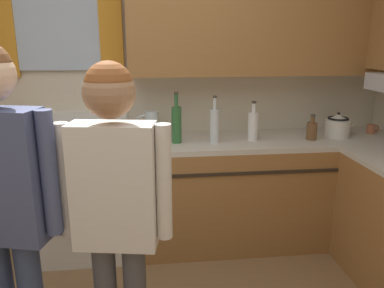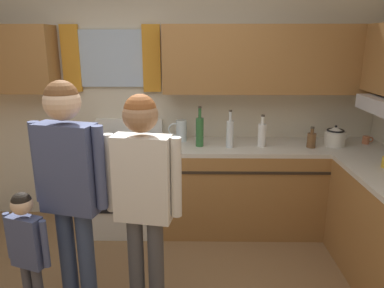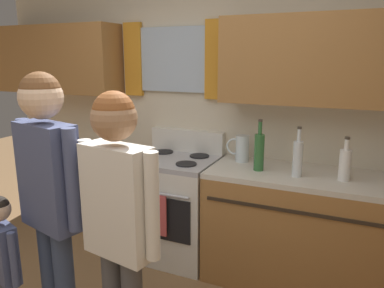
# 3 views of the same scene
# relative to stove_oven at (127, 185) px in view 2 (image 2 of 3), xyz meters

# --- Properties ---
(back_wall_unit) EXTENTS (4.60, 0.42, 2.60)m
(back_wall_unit) POSITION_rel_stove_oven_xyz_m (0.32, 0.28, 1.00)
(back_wall_unit) COLOR beige
(back_wall_unit) RESTS_ON ground
(kitchen_counter_run) EXTENTS (2.20, 2.14, 0.90)m
(kitchen_counter_run) POSITION_rel_stove_oven_xyz_m (1.80, -0.44, -0.02)
(kitchen_counter_run) COLOR #9E6B38
(kitchen_counter_run) RESTS_ON ground
(stove_oven) EXTENTS (0.70, 0.67, 1.10)m
(stove_oven) POSITION_rel_stove_oven_xyz_m (0.00, 0.00, 0.00)
(stove_oven) COLOR silver
(stove_oven) RESTS_ON ground
(bottle_wine_green) EXTENTS (0.08, 0.08, 0.39)m
(bottle_wine_green) POSITION_rel_stove_oven_xyz_m (0.75, -0.05, 0.58)
(bottle_wine_green) COLOR #2D6633
(bottle_wine_green) RESTS_ON kitchen_counter_run
(bottle_tall_clear) EXTENTS (0.07, 0.07, 0.37)m
(bottle_tall_clear) POSITION_rel_stove_oven_xyz_m (1.04, -0.09, 0.57)
(bottle_tall_clear) COLOR silver
(bottle_tall_clear) RESTS_ON kitchen_counter_run
(bottle_milk_white) EXTENTS (0.08, 0.08, 0.31)m
(bottle_milk_white) POSITION_rel_stove_oven_xyz_m (1.35, -0.05, 0.55)
(bottle_milk_white) COLOR white
(bottle_milk_white) RESTS_ON kitchen_counter_run
(bottle_squat_brown) EXTENTS (0.08, 0.08, 0.21)m
(bottle_squat_brown) POSITION_rel_stove_oven_xyz_m (1.83, -0.08, 0.51)
(bottle_squat_brown) COLOR brown
(bottle_squat_brown) RESTS_ON kitchen_counter_run
(cup_terracotta) EXTENTS (0.11, 0.07, 0.08)m
(cup_terracotta) POSITION_rel_stove_oven_xyz_m (2.42, 0.06, 0.47)
(cup_terracotta) COLOR #B76642
(cup_terracotta) RESTS_ON kitchen_counter_run
(stovetop_kettle) EXTENTS (0.27, 0.20, 0.21)m
(stovetop_kettle) POSITION_rel_stove_oven_xyz_m (2.07, -0.02, 0.53)
(stovetop_kettle) COLOR silver
(stovetop_kettle) RESTS_ON kitchen_counter_run
(water_pitcher) EXTENTS (0.19, 0.11, 0.22)m
(water_pitcher) POSITION_rel_stove_oven_xyz_m (0.55, 0.13, 0.54)
(water_pitcher) COLOR silver
(water_pitcher) RESTS_ON kitchen_counter_run
(adult_holding_child) EXTENTS (0.50, 0.25, 1.68)m
(adult_holding_child) POSITION_rel_stove_oven_xyz_m (-0.10, -1.32, 0.59)
(adult_holding_child) COLOR #38476B
(adult_holding_child) RESTS_ON ground
(adult_in_plaid) EXTENTS (0.49, 0.22, 1.60)m
(adult_in_plaid) POSITION_rel_stove_oven_xyz_m (0.38, -1.36, 0.54)
(adult_in_plaid) COLOR #4C4C51
(adult_in_plaid) RESTS_ON ground
(small_child) EXTENTS (0.32, 0.17, 1.00)m
(small_child) POSITION_rel_stove_oven_xyz_m (-0.37, -1.44, 0.16)
(small_child) COLOR #4C4C56
(small_child) RESTS_ON ground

